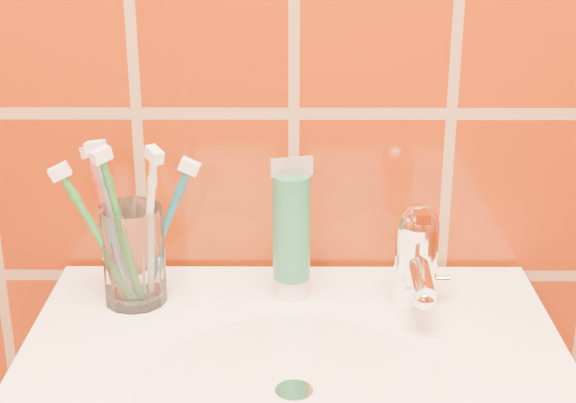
{
  "coord_description": "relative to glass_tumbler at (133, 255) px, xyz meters",
  "views": [
    {
      "loc": [
        -0.0,
        0.21,
        1.31
      ],
      "look_at": [
        -0.01,
        1.08,
        0.98
      ],
      "focal_mm": 55.0,
      "sensor_mm": 36.0,
      "label": 1
    }
  ],
  "objects": [
    {
      "name": "toothbrush_0",
      "position": [
        -0.01,
        -0.02,
        0.04
      ],
      "size": [
        0.1,
        0.1,
        0.2
      ],
      "primitive_type": null,
      "rotation": [
        0.2,
        0.0,
        -0.81
      ],
      "color": "#1C6A26",
      "rests_on": "glass_tumbler"
    },
    {
      "name": "toothbrush_3",
      "position": [
        -0.02,
        -0.01,
        0.04
      ],
      "size": [
        0.07,
        0.07,
        0.2
      ],
      "primitive_type": null,
      "rotation": [
        0.17,
        0.0,
        -1.78
      ],
      "color": "#6882B9",
      "rests_on": "glass_tumbler"
    },
    {
      "name": "toothbrush_2",
      "position": [
        -0.03,
        0.02,
        0.03
      ],
      "size": [
        0.14,
        0.14,
        0.19
      ],
      "primitive_type": null,
      "rotation": [
        0.36,
        0.0,
        -2.38
      ],
      "color": "#A13122",
      "rests_on": "glass_tumbler"
    },
    {
      "name": "faucet",
      "position": [
        0.31,
        -0.01,
        0.01
      ],
      "size": [
        0.05,
        0.11,
        0.12
      ],
      "color": "white",
      "rests_on": "pedestal_sink"
    },
    {
      "name": "toothbrush_5",
      "position": [
        -0.03,
        -0.02,
        0.03
      ],
      "size": [
        0.12,
        0.11,
        0.18
      ],
      "primitive_type": null,
      "rotation": [
        0.42,
        0.0,
        -1.38
      ],
      "color": "#217C31",
      "rests_on": "glass_tumbler"
    },
    {
      "name": "glass_tumbler",
      "position": [
        0.0,
        0.0,
        0.0
      ],
      "size": [
        0.09,
        0.09,
        0.11
      ],
      "primitive_type": "cylinder",
      "rotation": [
        0.0,
        0.0,
        -0.4
      ],
      "color": "white",
      "rests_on": "pedestal_sink"
    },
    {
      "name": "toothpaste_tube",
      "position": [
        0.18,
        0.01,
        0.02
      ],
      "size": [
        0.05,
        0.04,
        0.17
      ],
      "rotation": [
        0.0,
        0.0,
        0.25
      ],
      "color": "white",
      "rests_on": "pedestal_sink"
    },
    {
      "name": "toothbrush_1",
      "position": [
        0.02,
        -0.01,
        0.04
      ],
      "size": [
        0.1,
        0.11,
        0.21
      ],
      "primitive_type": null,
      "rotation": [
        0.25,
        0.0,
        0.65
      ],
      "color": "silver",
      "rests_on": "glass_tumbler"
    },
    {
      "name": "toothbrush_4",
      "position": [
        0.03,
        0.01,
        0.03
      ],
      "size": [
        0.11,
        0.1,
        0.17
      ],
      "primitive_type": null,
      "rotation": [
        0.4,
        0.0,
        1.47
      ],
      "color": "#0D5770",
      "rests_on": "glass_tumbler"
    }
  ]
}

